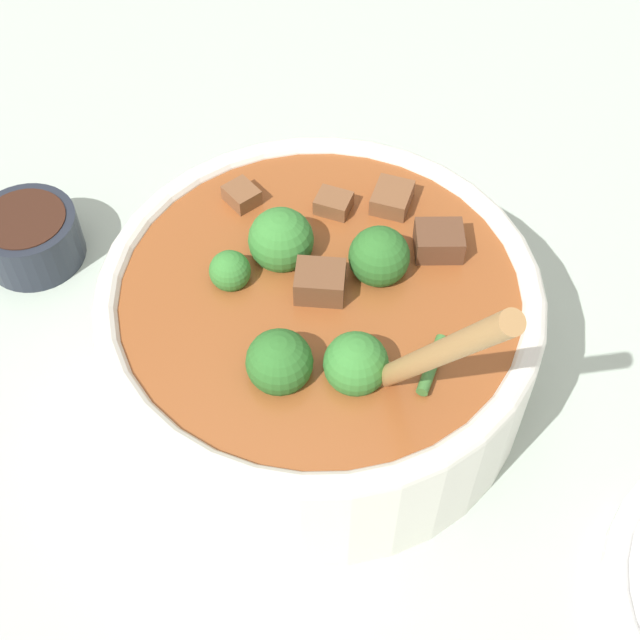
% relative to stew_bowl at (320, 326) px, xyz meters
% --- Properties ---
extents(ground_plane, '(4.00, 4.00, 0.00)m').
position_rel_stew_bowl_xyz_m(ground_plane, '(0.00, 0.00, -0.06)').
color(ground_plane, '#ADBCAD').
extents(stew_bowl, '(0.28, 0.28, 0.24)m').
position_rel_stew_bowl_xyz_m(stew_bowl, '(0.00, 0.00, 0.00)').
color(stew_bowl, white).
rests_on(stew_bowl, ground_plane).
extents(condiment_bowl, '(0.07, 0.07, 0.04)m').
position_rel_stew_bowl_xyz_m(condiment_bowl, '(-0.00, 0.24, -0.03)').
color(condiment_bowl, '#232833').
rests_on(condiment_bowl, ground_plane).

